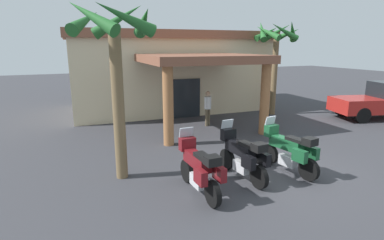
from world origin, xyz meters
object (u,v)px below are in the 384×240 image
motorcycle_green (289,150)px  pickup_truck_red (384,101)px  palm_tree_roadside (115,49)px  pedestrian (208,106)px  motorcycle_maroon (199,169)px  motorcycle_black (243,156)px  motel_building (168,70)px  palm_tree_near_portico (276,42)px

motorcycle_green → pickup_truck_red: 10.30m
palm_tree_roadside → pedestrian: bearing=41.7°
motorcycle_maroon → motorcycle_black: size_ratio=1.00×
motorcycle_maroon → motel_building: bearing=-16.4°
palm_tree_near_portico → motorcycle_black: bearing=-132.8°
motorcycle_maroon → motorcycle_green: 3.15m
pickup_truck_red → palm_tree_roadside: (-14.41, -2.16, 2.81)m
motel_building → pedestrian: 5.17m
pedestrian → palm_tree_roadside: palm_tree_roadside is taller
pickup_truck_red → palm_tree_roadside: bearing=-156.2°
motorcycle_maroon → pickup_truck_red: pickup_truck_red is taller
motorcycle_maroon → pickup_truck_red: (12.72, 3.99, 0.24)m
motel_building → motorcycle_green: (0.07, -11.08, -1.66)m
motorcycle_black → motorcycle_green: 1.58m
motel_building → motorcycle_green: size_ratio=5.42×
motel_building → pickup_truck_red: bearing=-34.9°
motel_building → motorcycle_maroon: size_ratio=5.40×
motorcycle_maroon → palm_tree_near_portico: (7.91, 7.23, 3.30)m
motel_building → pickup_truck_red: (9.65, -7.30, -1.42)m
pedestrian → motel_building: bearing=153.0°
motorcycle_maroon → motorcycle_black: (1.57, 0.37, 0.00)m
pickup_truck_red → palm_tree_near_portico: size_ratio=1.05×
motel_building → pedestrian: bearing=-84.7°
pickup_truck_red → motorcycle_maroon: bearing=-147.3°
motel_building → palm_tree_roadside: bearing=-114.6°
pedestrian → palm_tree_near_portico: bearing=71.2°
pedestrian → pickup_truck_red: size_ratio=0.31×
motorcycle_green → pedestrian: pedestrian is taller
motorcycle_black → motel_building: bearing=-12.0°
motorcycle_black → palm_tree_roadside: size_ratio=0.43×
palm_tree_roadside → palm_tree_near_portico: (9.60, 5.40, 0.25)m
palm_tree_roadside → palm_tree_near_portico: 11.01m
motorcycle_maroon → motorcycle_green: (3.14, 0.22, 0.00)m
palm_tree_near_portico → palm_tree_roadside: bearing=-150.7°
motel_building → palm_tree_roadside: size_ratio=2.34×
motel_building → palm_tree_near_portico: 6.53m
pedestrian → pickup_truck_red: 9.66m
motel_building → palm_tree_roadside: palm_tree_roadside is taller
palm_tree_near_portico → motel_building: bearing=140.0°
palm_tree_roadside → palm_tree_near_portico: palm_tree_near_portico is taller
motorcycle_green → pedestrian: (0.21, 6.10, 0.28)m
pickup_truck_red → palm_tree_roadside: 14.84m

